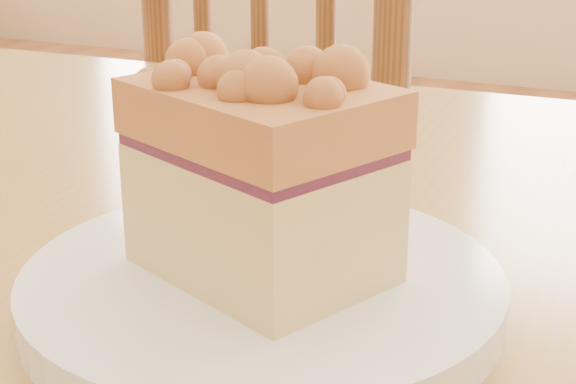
# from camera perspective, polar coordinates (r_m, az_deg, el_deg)

# --- Properties ---
(cafe_table_main) EXTENTS (1.12, 0.77, 0.75)m
(cafe_table_main) POSITION_cam_1_polar(r_m,az_deg,el_deg) (0.60, -3.12, -10.99)
(cafe_table_main) COLOR olive
(cafe_table_main) RESTS_ON ground
(cafe_chair_main) EXTENTS (0.55, 0.55, 0.95)m
(cafe_chair_main) POSITION_cam_1_polar(r_m,az_deg,el_deg) (1.14, 3.90, -4.08)
(cafe_chair_main) COLOR brown
(cafe_chair_main) RESTS_ON ground
(plate) EXTENTS (0.23, 0.23, 0.02)m
(plate) POSITION_cam_1_polar(r_m,az_deg,el_deg) (0.43, -1.68, -6.32)
(plate) COLOR white
(plate) RESTS_ON cafe_table_main
(cake_slice) EXTENTS (0.14, 0.12, 0.11)m
(cake_slice) POSITION_cam_1_polar(r_m,az_deg,el_deg) (0.40, -1.65, 1.70)
(cake_slice) COLOR #EFD587
(cake_slice) RESTS_ON plate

